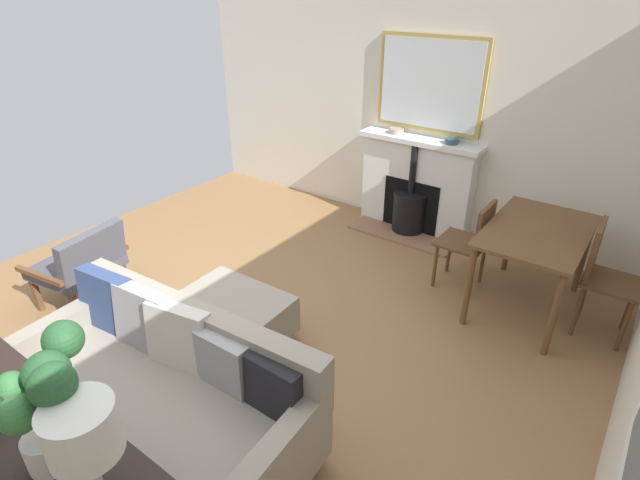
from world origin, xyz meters
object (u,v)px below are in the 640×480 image
(mantel_bowl_far, at_px, (452,141))
(sofa, at_px, (168,386))
(potted_plant, at_px, (31,391))
(dining_chair_by_back_wall, at_px, (602,271))
(armchair_accent, at_px, (82,262))
(console_table, at_px, (28,436))
(mantel_bowl_near, at_px, (396,131))
(dining_chair_near_fireplace, at_px, (472,239))
(ottoman, at_px, (235,314))
(dining_table, at_px, (536,240))
(table_lamp_far_end, at_px, (83,434))
(book_stack, at_px, (6,402))
(fireplace, at_px, (415,191))

(mantel_bowl_far, relative_size, sofa, 0.07)
(potted_plant, xyz_separation_m, dining_chair_by_back_wall, (-3.35, 1.52, -0.60))
(mantel_bowl_far, distance_m, dining_chair_by_back_wall, 1.88)
(armchair_accent, height_order, console_table, armchair_accent)
(sofa, distance_m, dining_chair_by_back_wall, 3.20)
(mantel_bowl_near, height_order, dining_chair_near_fireplace, mantel_bowl_near)
(mantel_bowl_near, distance_m, ottoman, 2.68)
(mantel_bowl_far, xyz_separation_m, dining_chair_near_fireplace, (0.81, 0.60, -0.57))
(ottoman, bearing_deg, dining_chair_near_fireplace, 146.44)
(dining_table, bearing_deg, mantel_bowl_far, -126.20)
(mantel_bowl_near, distance_m, table_lamp_far_end, 4.27)
(mantel_bowl_far, bearing_deg, potted_plant, 1.15)
(sofa, height_order, ottoman, sofa)
(ottoman, bearing_deg, potted_plant, 21.73)
(potted_plant, height_order, book_stack, potted_plant)
(mantel_bowl_near, xyz_separation_m, armchair_accent, (2.96, -1.27, -0.64))
(ottoman, xyz_separation_m, book_stack, (1.59, 0.18, 0.54))
(dining_chair_by_back_wall, bearing_deg, console_table, -28.90)
(table_lamp_far_end, distance_m, dining_chair_by_back_wall, 3.60)
(mantel_bowl_far, bearing_deg, mantel_bowl_near, -90.00)
(table_lamp_far_end, xyz_separation_m, book_stack, (-0.01, -0.78, -0.33))
(armchair_accent, bearing_deg, dining_chair_by_back_wall, 121.56)
(dining_chair_near_fireplace, xyz_separation_m, dining_chair_by_back_wall, (0.00, 1.01, 0.04))
(console_table, bearing_deg, mantel_bowl_far, 176.78)
(fireplace, relative_size, console_table, 0.78)
(console_table, bearing_deg, dining_chair_near_fireplace, 166.00)
(ottoman, relative_size, armchair_accent, 1.09)
(sofa, bearing_deg, dining_chair_by_back_wall, 144.40)
(ottoman, distance_m, book_stack, 1.69)
(ottoman, distance_m, table_lamp_far_end, 2.05)
(table_lamp_far_end, distance_m, potted_plant, 0.31)
(dining_table, bearing_deg, fireplace, -118.65)
(mantel_bowl_far, height_order, book_stack, mantel_bowl_far)
(mantel_bowl_near, bearing_deg, console_table, 5.30)
(table_lamp_far_end, xyz_separation_m, dining_table, (-3.34, 0.71, -0.47))
(table_lamp_far_end, bearing_deg, mantel_bowl_near, -166.26)
(book_stack, height_order, dining_chair_near_fireplace, dining_chair_near_fireplace)
(console_table, relative_size, dining_table, 1.47)
(sofa, relative_size, console_table, 1.14)
(armchair_accent, bearing_deg, mantel_bowl_near, 156.73)
(mantel_bowl_near, distance_m, dining_table, 1.95)
(console_table, bearing_deg, armchair_accent, -125.60)
(sofa, xyz_separation_m, ottoman, (-0.86, -0.31, -0.12))
(fireplace, height_order, dining_table, fireplace)
(ottoman, height_order, dining_table, dining_table)
(fireplace, relative_size, dining_chair_near_fireplace, 1.58)
(table_lamp_far_end, height_order, dining_table, table_lamp_far_end)
(sofa, height_order, dining_chair_near_fireplace, dining_chair_near_fireplace)
(armchair_accent, bearing_deg, mantel_bowl_far, 147.43)
(mantel_bowl_far, relative_size, dining_chair_near_fireplace, 0.16)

